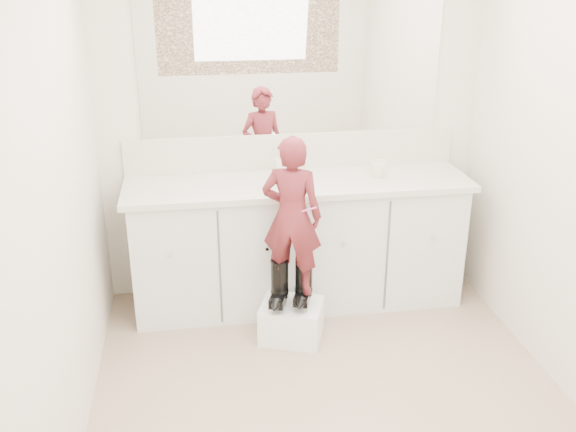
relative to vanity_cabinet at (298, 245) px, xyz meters
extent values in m
plane|color=#896F5A|center=(0.00, -1.23, -0.42)|extent=(3.00, 3.00, 0.00)
plane|color=beige|center=(0.00, 0.27, 0.77)|extent=(2.60, 0.00, 2.60)
plane|color=beige|center=(0.00, -2.73, 0.77)|extent=(2.60, 0.00, 2.60)
plane|color=beige|center=(-1.30, -1.23, 0.78)|extent=(0.00, 3.00, 3.00)
cube|color=silver|center=(0.00, 0.00, 0.00)|extent=(2.20, 0.55, 0.85)
cube|color=beige|center=(0.00, -0.01, 0.45)|extent=(2.28, 0.58, 0.04)
cube|color=beige|center=(0.00, 0.26, 0.59)|extent=(2.28, 0.03, 0.25)
cube|color=white|center=(0.00, 0.26, 1.22)|extent=(2.00, 0.02, 1.00)
cube|color=#472819|center=(0.00, -2.71, 1.22)|extent=(2.00, 0.01, 1.20)
cylinder|color=silver|center=(0.00, 0.15, 0.52)|extent=(0.08, 0.08, 0.10)
imported|color=beige|center=(0.54, 0.00, 0.52)|extent=(0.12, 0.12, 0.11)
imported|color=white|center=(-0.10, 0.06, 0.57)|extent=(0.10, 0.10, 0.21)
cube|color=white|center=(-0.12, -0.48, -0.31)|extent=(0.46, 0.42, 0.24)
imported|color=#A1313E|center=(-0.12, -0.48, 0.41)|extent=(0.42, 0.34, 0.99)
cylinder|color=#DD56A5|center=(-0.05, -0.53, 0.46)|extent=(0.13, 0.06, 0.06)
camera|label=1|loc=(-0.68, -3.94, 1.83)|focal=40.00mm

